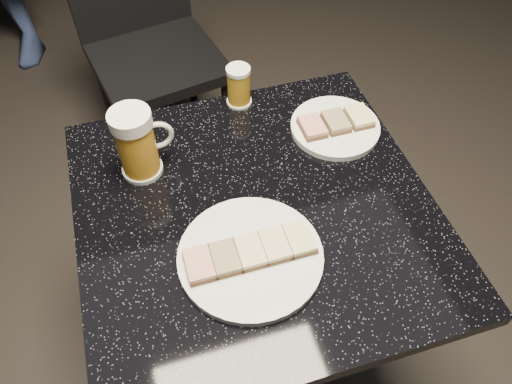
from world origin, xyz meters
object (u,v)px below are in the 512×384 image
at_px(plate_large, 250,257).
at_px(beer_mug, 137,143).
at_px(plate_small, 335,127).
at_px(beer_tumbler, 239,86).
at_px(chair, 147,38).
at_px(table, 256,270).

bearing_deg(plate_large, beer_mug, 118.98).
relative_size(plate_large, plate_small, 1.33).
xyz_separation_m(plate_large, plate_small, (0.28, 0.27, 0.00)).
height_order(beer_mug, beer_tumbler, beer_mug).
bearing_deg(chair, beer_tumbler, -78.33).
height_order(plate_small, table, plate_small).
relative_size(table, beer_tumbler, 7.65).
xyz_separation_m(plate_large, table, (0.04, 0.11, -0.25)).
xyz_separation_m(beer_mug, beer_tumbler, (0.25, 0.15, -0.03)).
bearing_deg(beer_tumbler, plate_large, -103.08).
bearing_deg(table, chair, 95.14).
bearing_deg(table, beer_mug, 139.76).
bearing_deg(table, plate_small, 34.49).
xyz_separation_m(table, chair, (-0.09, 1.03, -0.01)).
height_order(plate_small, chair, chair).
distance_m(beer_mug, chair, 0.93).
relative_size(beer_mug, beer_tumbler, 1.61).
relative_size(plate_small, table, 0.27).
distance_m(plate_small, table, 0.38).
relative_size(beer_mug, chair, 0.18).
bearing_deg(plate_large, beer_tumbler, 76.92).
bearing_deg(beer_tumbler, beer_mug, -149.18).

